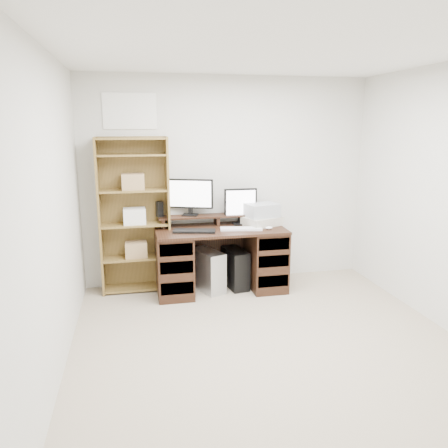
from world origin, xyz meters
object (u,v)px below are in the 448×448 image
object	(u,v)px
printer	(262,221)
monitor_small	(241,205)
monitor_wide	(190,195)
bookshelf	(135,214)
tower_silver	(208,270)
tower_black	(235,268)
desk	(220,258)

from	to	relation	value
printer	monitor_small	bearing A→B (deg)	131.10
monitor_wide	printer	xyz separation A→B (m)	(0.83, -0.19, -0.31)
monitor_small	bookshelf	distance (m)	1.26
tower_silver	monitor_small	bearing A→B (deg)	-1.49
monitor_small	tower_black	size ratio (longest dim) A/B	0.89
monitor_wide	tower_silver	xyz separation A→B (m)	(0.16, -0.24, -0.87)
monitor_small	tower_black	world-z (taller)	monitor_small
tower_silver	tower_black	size ratio (longest dim) A/B	0.99
tower_silver	tower_black	distance (m)	0.35
monitor_small	tower_black	distance (m)	0.77
monitor_small	bookshelf	world-z (taller)	bookshelf
tower_black	monitor_small	bearing A→B (deg)	45.50
monitor_wide	desk	bearing A→B (deg)	-18.92
bookshelf	printer	bearing A→B (deg)	-5.83
monitor_wide	monitor_small	world-z (taller)	monitor_wide
printer	bookshelf	size ratio (longest dim) A/B	0.23
monitor_wide	bookshelf	xyz separation A→B (m)	(-0.66, -0.04, -0.20)
desk	printer	size ratio (longest dim) A/B	3.60
printer	tower_black	bearing A→B (deg)	158.82
desk	tower_silver	xyz separation A→B (m)	(-0.15, 0.01, -0.15)
monitor_wide	bookshelf	bearing A→B (deg)	-156.61
monitor_wide	monitor_small	size ratio (longest dim) A/B	1.21
bookshelf	monitor_small	bearing A→B (deg)	-1.74
monitor_wide	tower_silver	bearing A→B (deg)	-36.05
desk	tower_black	distance (m)	0.25
desk	monitor_small	distance (m)	0.68
monitor_wide	monitor_small	bearing A→B (deg)	12.55
tower_silver	bookshelf	world-z (taller)	bookshelf
tower_silver	tower_black	bearing A→B (deg)	-15.77
desk	monitor_wide	xyz separation A→B (m)	(-0.31, 0.25, 0.72)
printer	tower_black	distance (m)	0.66
desk	tower_silver	size ratio (longest dim) A/B	3.10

